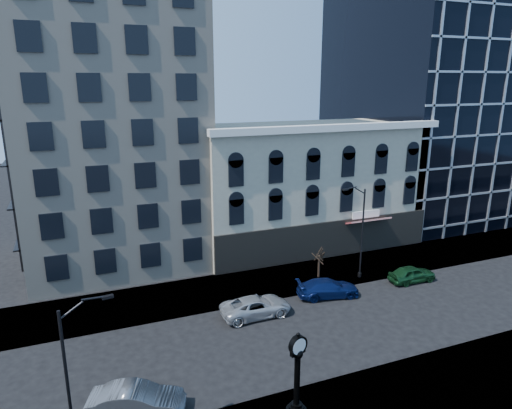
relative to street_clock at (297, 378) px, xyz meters
name	(u,v)px	position (x,y,z in m)	size (l,w,h in m)	color
ground	(250,345)	(0.16, 6.78, -2.17)	(160.00, 160.00, 0.00)	black
sidewalk_far	(214,291)	(0.16, 14.78, -2.11)	(160.00, 6.00, 0.12)	gray
cream_tower	(102,42)	(-5.95, 25.67, 17.15)	(15.90, 15.40, 42.50)	beige
victorian_row	(304,185)	(12.16, 22.68, 3.83)	(22.60, 11.19, 12.50)	#BDB59B
glass_office	(433,99)	(32.16, 27.69, 11.83)	(20.00, 20.15, 28.00)	black
street_clock	(297,378)	(0.00, 0.00, 0.00)	(1.03, 1.03, 4.53)	black
street_lamp_near	(77,340)	(-9.63, 0.86, 3.80)	(2.00, 0.50, 7.75)	black
street_lamp_far	(358,208)	(11.82, 12.76, 4.05)	(2.09, 0.35, 8.08)	black
bare_tree_far	(319,251)	(9.18, 14.06, 0.26)	(1.79, 1.79, 3.08)	black
car_near_b	(137,401)	(-7.33, 3.02, -1.39)	(1.66, 4.75, 1.56)	#595B60
car_far_a	(256,307)	(1.88, 10.09, -1.47)	(2.33, 5.04, 1.40)	#A5A8AD
car_far_b	(328,288)	(8.15, 10.80, -1.47)	(1.96, 4.83, 1.40)	#0C194C
car_far_c	(412,274)	(16.01, 10.57, -1.48)	(1.62, 4.02, 1.37)	#143F1E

